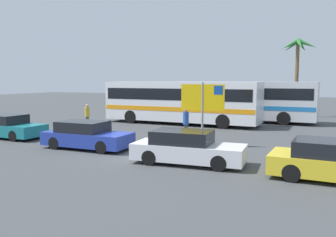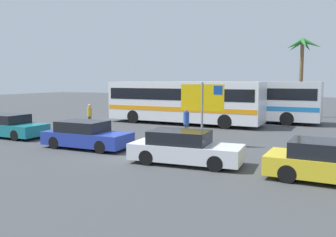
# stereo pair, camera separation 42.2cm
# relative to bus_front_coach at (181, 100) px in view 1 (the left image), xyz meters

# --- Properties ---
(ground) EXTENTS (120.00, 120.00, 0.00)m
(ground) POSITION_rel_bus_front_coach_xyz_m (1.77, -10.64, -1.78)
(ground) COLOR #424447
(bus_front_coach) EXTENTS (11.76, 2.67, 3.17)m
(bus_front_coach) POSITION_rel_bus_front_coach_xyz_m (0.00, 0.00, 0.00)
(bus_front_coach) COLOR white
(bus_front_coach) RESTS_ON ground
(bus_rear_coach) EXTENTS (11.76, 2.67, 3.17)m
(bus_rear_coach) POSITION_rel_bus_front_coach_xyz_m (3.47, 3.78, 0.00)
(bus_rear_coach) COLOR silver
(bus_rear_coach) RESTS_ON ground
(ferry_sign) EXTENTS (2.20, 0.27, 3.20)m
(ferry_sign) POSITION_rel_bus_front_coach_xyz_m (4.58, -7.76, 0.54)
(ferry_sign) COLOR gray
(ferry_sign) RESTS_ON ground
(car_yellow) EXTENTS (4.29, 1.94, 1.32)m
(car_yellow) POSITION_rel_bus_front_coach_xyz_m (10.59, -11.68, -1.15)
(car_yellow) COLOR yellow
(car_yellow) RESTS_ON ground
(car_teal) EXTENTS (4.55, 1.88, 1.32)m
(car_teal) POSITION_rel_bus_front_coach_xyz_m (-6.61, -10.09, -1.15)
(car_teal) COLOR #19757F
(car_teal) RESTS_ON ground
(car_white) EXTENTS (4.55, 2.07, 1.32)m
(car_white) POSITION_rel_bus_front_coach_xyz_m (5.28, -11.61, -1.15)
(car_white) COLOR silver
(car_white) RESTS_ON ground
(car_blue) EXTENTS (4.38, 1.91, 1.32)m
(car_blue) POSITION_rel_bus_front_coach_xyz_m (-0.34, -10.77, -1.15)
(car_blue) COLOR #23389E
(car_blue) RESTS_ON ground
(pedestrian_near_sign) EXTENTS (0.32, 0.32, 1.79)m
(pedestrian_near_sign) POSITION_rel_bus_front_coach_xyz_m (3.09, -6.46, -0.72)
(pedestrian_near_sign) COLOR #4C4C51
(pedestrian_near_sign) RESTS_ON ground
(pedestrian_by_bus) EXTENTS (0.32, 0.32, 1.65)m
(pedestrian_by_bus) POSITION_rel_bus_front_coach_xyz_m (-4.97, -4.79, -0.82)
(pedestrian_by_bus) COLOR #706656
(pedestrian_by_bus) RESTS_ON ground
(palm_tree_seaside) EXTENTS (3.03, 3.13, 6.93)m
(palm_tree_seaside) POSITION_rel_bus_front_coach_xyz_m (7.28, 9.00, 3.67)
(palm_tree_seaside) COLOR brown
(palm_tree_seaside) RESTS_ON ground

